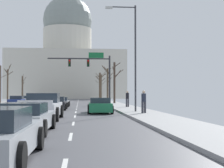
% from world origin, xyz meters
% --- Properties ---
extents(ground, '(20.00, 180.00, 0.20)m').
position_xyz_m(ground, '(0.00, -0.00, 0.02)').
color(ground, '#4B4B51').
extents(signal_gantry, '(7.91, 0.41, 6.61)m').
position_xyz_m(signal_gantry, '(5.36, 16.21, 4.83)').
color(signal_gantry, '#28282D').
rests_on(signal_gantry, ground).
extents(street_lamp_right, '(2.46, 0.24, 8.39)m').
position_xyz_m(street_lamp_right, '(7.89, 0.04, 5.10)').
color(street_lamp_right, '#333338').
rests_on(street_lamp_right, ground).
extents(capitol_building, '(34.08, 21.98, 33.92)m').
position_xyz_m(capitol_building, '(0.00, 77.10, 11.83)').
color(capitol_building, beige).
rests_on(capitol_building, ground).
extents(sedan_near_00, '(2.18, 4.29, 1.12)m').
position_xyz_m(sedan_near_00, '(1.56, 12.85, 0.53)').
color(sedan_near_00, '#9EA3A8').
rests_on(sedan_near_00, ground).
extents(sedan_near_01, '(2.05, 4.60, 1.25)m').
position_xyz_m(sedan_near_01, '(1.58, 6.00, 0.59)').
color(sedan_near_01, black).
rests_on(sedan_near_01, ground).
extents(sedan_near_02, '(2.03, 4.67, 1.22)m').
position_xyz_m(sedan_near_02, '(5.42, 0.48, 0.58)').
color(sedan_near_02, '#1E7247').
rests_on(sedan_near_02, ground).
extents(pickup_truck_near_03, '(2.38, 5.27, 1.57)m').
position_xyz_m(pickup_truck_near_03, '(1.58, -5.49, 0.71)').
color(pickup_truck_near_03, silver).
rests_on(pickup_truck_near_03, ground).
extents(sedan_near_04, '(2.15, 4.72, 1.20)m').
position_xyz_m(sedan_near_04, '(1.67, -12.46, 0.57)').
color(sedan_near_04, '#9EA3A8').
rests_on(sedan_near_04, ground).
extents(sedan_oncoming_00, '(2.15, 4.46, 1.22)m').
position_xyz_m(sedan_oncoming_00, '(-4.99, 21.99, 0.57)').
color(sedan_oncoming_00, navy).
rests_on(sedan_oncoming_00, ground).
extents(sedan_oncoming_01, '(2.18, 4.37, 1.15)m').
position_xyz_m(sedan_oncoming_01, '(-5.28, 30.21, 0.55)').
color(sedan_oncoming_01, silver).
rests_on(sedan_oncoming_01, ground).
extents(sedan_oncoming_02, '(1.97, 4.35, 1.22)m').
position_xyz_m(sedan_oncoming_02, '(-5.09, 40.06, 0.57)').
color(sedan_oncoming_02, silver).
rests_on(sedan_oncoming_02, ground).
extents(sedan_oncoming_03, '(2.07, 4.30, 1.21)m').
position_xyz_m(sedan_oncoming_03, '(-5.06, 48.12, 0.56)').
color(sedan_oncoming_03, silver).
rests_on(sedan_oncoming_03, ground).
extents(bare_tree_00, '(1.80, 2.37, 6.28)m').
position_xyz_m(bare_tree_00, '(8.50, 30.01, 3.31)').
color(bare_tree_00, '#4C3D2D').
rests_on(bare_tree_00, ground).
extents(bare_tree_01, '(1.24, 2.21, 5.80)m').
position_xyz_m(bare_tree_01, '(-8.78, 49.03, 2.89)').
color(bare_tree_01, brown).
rests_on(bare_tree_01, ground).
extents(bare_tree_02, '(1.35, 2.51, 5.93)m').
position_xyz_m(bare_tree_02, '(8.86, 22.08, 3.27)').
color(bare_tree_02, '#423328').
rests_on(bare_tree_02, ground).
extents(bare_tree_03, '(2.36, 0.99, 6.35)m').
position_xyz_m(bare_tree_03, '(-8.13, 25.43, 3.09)').
color(bare_tree_03, brown).
rests_on(bare_tree_03, ground).
extents(bare_tree_04, '(2.26, 2.41, 6.04)m').
position_xyz_m(bare_tree_04, '(7.89, 41.64, 3.05)').
color(bare_tree_04, '#4C3D2D').
rests_on(bare_tree_04, ground).
extents(bare_tree_05, '(1.51, 2.58, 6.53)m').
position_xyz_m(bare_tree_05, '(-8.66, 33.42, 3.32)').
color(bare_tree_05, brown).
rests_on(bare_tree_05, ground).
extents(bare_tree_06, '(2.79, 1.91, 6.20)m').
position_xyz_m(bare_tree_06, '(8.79, 52.09, 3.30)').
color(bare_tree_06, '#4C3D2D').
rests_on(bare_tree_06, ground).
extents(pedestrian_00, '(0.35, 0.34, 1.68)m').
position_xyz_m(pedestrian_00, '(8.81, 8.79, 1.07)').
color(pedestrian_00, '#33333D').
rests_on(pedestrian_00, ground).
extents(pedestrian_01, '(0.35, 0.34, 1.63)m').
position_xyz_m(pedestrian_01, '(8.44, -2.11, 1.04)').
color(pedestrian_01, '#33333D').
rests_on(pedestrian_01, ground).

